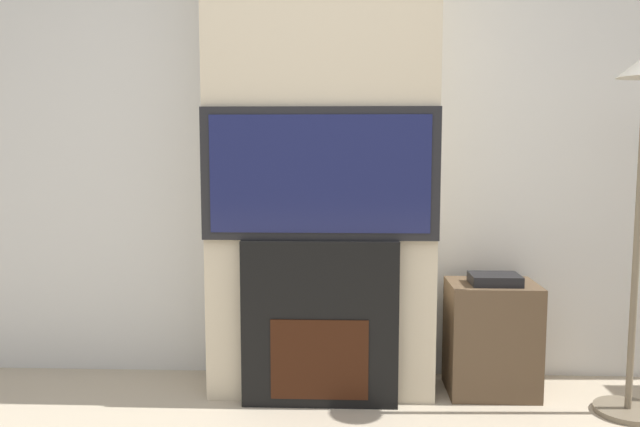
% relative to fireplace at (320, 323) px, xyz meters
% --- Properties ---
extents(wall_back, '(6.00, 0.06, 2.70)m').
position_rel_fireplace_xyz_m(wall_back, '(0.00, 0.43, 0.96)').
color(wall_back, silver).
rests_on(wall_back, ground_plane).
extents(chimney_breast, '(1.10, 0.40, 2.70)m').
position_rel_fireplace_xyz_m(chimney_breast, '(0.00, 0.20, 0.96)').
color(chimney_breast, beige).
rests_on(chimney_breast, ground_plane).
extents(fireplace, '(0.73, 0.15, 0.79)m').
position_rel_fireplace_xyz_m(fireplace, '(0.00, 0.00, 0.00)').
color(fireplace, black).
rests_on(fireplace, ground_plane).
extents(television, '(1.10, 0.07, 0.61)m').
position_rel_fireplace_xyz_m(television, '(0.00, -0.00, 0.70)').
color(television, black).
rests_on(television, fireplace).
extents(media_stand, '(0.43, 0.33, 0.61)m').
position_rel_fireplace_xyz_m(media_stand, '(0.85, 0.16, -0.11)').
color(media_stand, brown).
rests_on(media_stand, ground_plane).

